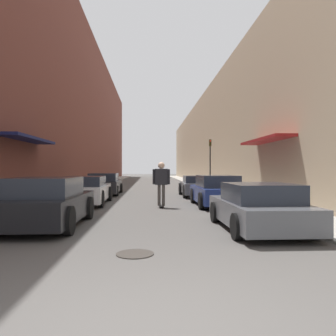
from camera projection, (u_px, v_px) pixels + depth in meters
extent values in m
plane|color=#4C4947|center=(149.00, 187.00, 29.40)|extent=(144.63, 144.63, 0.00)
cube|color=#A3A099|center=(105.00, 183.00, 35.69)|extent=(1.80, 65.74, 0.12)
cube|color=#A3A099|center=(193.00, 183.00, 36.24)|extent=(1.80, 65.74, 0.12)
cube|color=brown|center=(78.00, 113.00, 35.54)|extent=(4.00, 65.74, 15.33)
cube|color=#141947|center=(28.00, 139.00, 14.34)|extent=(1.00, 4.80, 0.12)
cube|color=tan|center=(219.00, 140.00, 36.42)|extent=(4.00, 65.74, 9.61)
cube|color=maroon|center=(266.00, 140.00, 14.95)|extent=(1.00, 4.80, 0.12)
cube|color=black|center=(47.00, 207.00, 9.03)|extent=(1.90, 4.20, 0.66)
cube|color=#232833|center=(44.00, 187.00, 8.82)|extent=(1.67, 2.19, 0.50)
cylinder|color=black|center=(29.00, 208.00, 10.27)|extent=(0.18, 0.71, 0.71)
cylinder|color=black|center=(89.00, 208.00, 10.38)|extent=(0.18, 0.71, 0.71)
cylinder|color=black|center=(69.00, 221.00, 7.78)|extent=(0.18, 0.71, 0.71)
cube|color=silver|center=(85.00, 193.00, 14.75)|extent=(2.01, 4.62, 0.64)
cube|color=#232833|center=(84.00, 181.00, 14.52)|extent=(1.73, 2.42, 0.42)
cylinder|color=black|center=(72.00, 194.00, 16.11)|extent=(0.18, 0.71, 0.71)
cylinder|color=black|center=(110.00, 194.00, 16.22)|extent=(0.18, 0.71, 0.71)
cylinder|color=black|center=(55.00, 199.00, 13.28)|extent=(0.18, 0.71, 0.71)
cylinder|color=black|center=(101.00, 199.00, 13.39)|extent=(0.18, 0.71, 0.71)
cube|color=#232326|center=(104.00, 186.00, 20.40)|extent=(1.96, 4.75, 0.69)
cube|color=#232833|center=(104.00, 177.00, 20.17)|extent=(1.68, 2.49, 0.46)
cylinder|color=black|center=(94.00, 188.00, 21.80)|extent=(0.18, 0.62, 0.62)
cylinder|color=black|center=(121.00, 188.00, 21.91)|extent=(0.18, 0.62, 0.62)
cylinder|color=black|center=(85.00, 191.00, 18.90)|extent=(0.18, 0.62, 0.62)
cylinder|color=black|center=(117.00, 191.00, 19.00)|extent=(0.18, 0.62, 0.62)
cube|color=#515459|center=(258.00, 212.00, 8.56)|extent=(1.82, 3.97, 0.58)
cube|color=#232833|center=(260.00, 193.00, 8.37)|extent=(1.60, 2.06, 0.47)
cylinder|color=black|center=(215.00, 212.00, 9.74)|extent=(0.18, 0.61, 0.61)
cylinder|color=black|center=(273.00, 212.00, 9.84)|extent=(0.18, 0.61, 0.61)
cylinder|color=black|center=(237.00, 227.00, 7.28)|extent=(0.18, 0.61, 0.61)
cylinder|color=black|center=(314.00, 226.00, 7.39)|extent=(0.18, 0.61, 0.61)
cube|color=navy|center=(216.00, 194.00, 14.06)|extent=(1.79, 3.97, 0.63)
cube|color=#232833|center=(217.00, 181.00, 13.86)|extent=(1.55, 2.08, 0.50)
cylinder|color=black|center=(193.00, 196.00, 15.23)|extent=(0.18, 0.67, 0.67)
cylinder|color=black|center=(229.00, 196.00, 15.32)|extent=(0.18, 0.67, 0.67)
cylinder|color=black|center=(201.00, 201.00, 12.79)|extent=(0.18, 0.67, 0.67)
cylinder|color=black|center=(244.00, 201.00, 12.88)|extent=(0.18, 0.67, 0.67)
cube|color=#515459|center=(197.00, 188.00, 19.01)|extent=(1.81, 4.03, 0.60)
cube|color=#232833|center=(197.00, 179.00, 18.81)|extent=(1.55, 2.11, 0.40)
cylinder|color=black|center=(180.00, 189.00, 20.19)|extent=(0.18, 0.72, 0.72)
cylinder|color=black|center=(207.00, 189.00, 20.29)|extent=(0.18, 0.72, 0.72)
cylinder|color=black|center=(185.00, 192.00, 17.72)|extent=(0.18, 0.72, 0.72)
cylinder|color=black|center=(215.00, 191.00, 17.82)|extent=(0.18, 0.72, 0.72)
cube|color=black|center=(161.00, 206.00, 13.45)|extent=(0.20, 0.78, 0.02)
cylinder|color=beige|center=(159.00, 206.00, 13.70)|extent=(0.03, 0.06, 0.06)
cylinder|color=beige|center=(163.00, 206.00, 13.71)|extent=(0.03, 0.06, 0.06)
cylinder|color=beige|center=(160.00, 208.00, 13.20)|extent=(0.03, 0.06, 0.06)
cylinder|color=beige|center=(163.00, 207.00, 13.21)|extent=(0.03, 0.06, 0.06)
cylinder|color=#47423D|center=(159.00, 195.00, 13.45)|extent=(0.13, 0.13, 0.86)
cylinder|color=#47423D|center=(163.00, 195.00, 13.46)|extent=(0.13, 0.13, 0.86)
cube|color=#232328|center=(161.00, 177.00, 13.46)|extent=(0.51, 0.23, 0.66)
sphere|color=beige|center=(161.00, 165.00, 13.46)|extent=(0.27, 0.27, 0.27)
cylinder|color=#232328|center=(154.00, 177.00, 13.44)|extent=(0.10, 0.10, 0.62)
cylinder|color=#232328|center=(169.00, 177.00, 13.47)|extent=(0.10, 0.10, 0.62)
cylinder|color=#332D28|center=(135.00, 254.00, 6.08)|extent=(0.70, 0.70, 0.02)
cylinder|color=#2D2D2D|center=(210.00, 164.00, 23.32)|extent=(0.10, 0.10, 3.56)
cube|color=#332D0F|center=(210.00, 143.00, 23.32)|extent=(0.16, 0.16, 0.45)
sphere|color=red|center=(210.00, 141.00, 23.23)|extent=(0.11, 0.11, 0.11)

